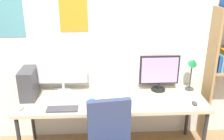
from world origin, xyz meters
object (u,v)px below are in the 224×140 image
pc_tower (29,84)px  keyboard_left (62,109)px  keyboard_right (163,106)px  mouse_right_side (21,108)px  desk_lamp (192,68)px  desk (112,103)px  monitor_right (159,72)px  laptop_closed (126,99)px  mouse_left_side (195,103)px  coffee_mug (92,103)px  monitor_left (62,74)px

pc_tower → keyboard_left: bearing=-37.9°
keyboard_right → mouse_right_side: size_ratio=3.95×
desk_lamp → mouse_right_side: size_ratio=4.74×
desk → mouse_right_side: 1.04m
desk → desk_lamp: bearing=10.5°
desk → monitor_right: monitor_right is taller
laptop_closed → mouse_left_side: bearing=-18.5°
pc_tower → mouse_left_side: pc_tower is taller
monitor_right → laptop_closed: monitor_right is taller
mouse_left_side → coffee_mug: (-1.17, 0.01, 0.03)m
monitor_left → coffee_mug: (0.36, -0.39, -0.21)m
coffee_mug → keyboard_right: bearing=-3.5°
mouse_right_side → coffee_mug: bearing=0.5°
laptop_closed → keyboard_right: bearing=-33.0°
coffee_mug → mouse_left_side: bearing=-0.3°
mouse_right_side → monitor_left: bearing=43.4°
monitor_right → laptop_closed: (-0.44, -0.26, -0.24)m
monitor_left → keyboard_right: monitor_left is taller
monitor_left → keyboard_left: 0.51m
pc_tower → desk_lamp: 2.00m
monitor_left → keyboard_right: 1.26m
monitor_right → monitor_left: bearing=-180.0°
desk → pc_tower: bearing=174.2°
desk → monitor_left: (-0.60, 0.21, 0.30)m
monitor_right → desk_lamp: 0.41m
mouse_right_side → monitor_right: bearing=13.8°
pc_tower → laptop_closed: (1.15, -0.14, -0.17)m
desk_lamp → mouse_left_side: size_ratio=4.74×
keyboard_left → laptop_closed: size_ratio=1.07×
keyboard_left → keyboard_right: (1.12, 0.00, 0.00)m
keyboard_right → laptop_closed: (-0.40, 0.19, 0.00)m
laptop_closed → desk_lamp: bearing=7.3°
keyboard_left → desk: bearing=22.3°
desk_lamp → mouse_left_side: 0.48m
pc_tower → coffee_mug: bearing=-20.6°
laptop_closed → coffee_mug: coffee_mug is taller
pc_tower → desk_lamp: bearing=2.5°
desk → laptop_closed: (0.16, -0.04, 0.06)m
monitor_right → mouse_right_side: 1.69m
mouse_left_side → coffee_mug: bearing=179.7°
monitor_left → laptop_closed: monitor_left is taller
monitor_left → pc_tower: size_ratio=1.68×
desk → keyboard_right: bearing=-22.3°
laptop_closed → coffee_mug: bearing=-168.7°
monitor_left → mouse_right_side: bearing=-136.6°
keyboard_right → mouse_left_side: bearing=6.5°
desk → mouse_right_side: bearing=-169.6°
desk_lamp → mouse_right_side: 2.08m
desk → keyboard_left: size_ratio=6.45×
mouse_right_side → laptop_closed: size_ratio=0.30×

